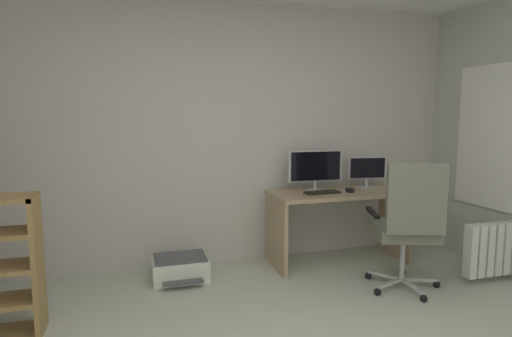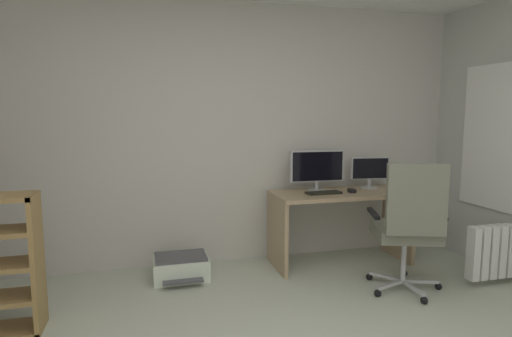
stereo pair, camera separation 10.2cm
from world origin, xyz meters
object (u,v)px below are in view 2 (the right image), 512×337
Objects in this scene: radiator at (512,250)px; computer_mouse at (352,191)px; keyboard at (324,193)px; monitor_secondary at (370,170)px; printer at (181,267)px; desk at (340,211)px; office_chair at (409,223)px; monitor_main at (317,168)px.

computer_mouse is at bearing 145.90° from radiator.
keyboard is at bearing -170.26° from computer_mouse.
computer_mouse is (-0.28, -0.17, -0.17)m from monitor_secondary.
computer_mouse is at bearing -1.05° from printer.
office_chair reaches higher than desk.
monitor_main is 0.63× the size of radiator.
printer is 2.95m from radiator.
desk is 2.73× the size of printer.
computer_mouse is 0.09× the size of office_chair.
desk is 0.86m from office_chair.
desk is 1.51× the size of radiator.
office_chair is at bearing -100.50° from monitor_secondary.
printer is at bearing -179.18° from desk.
desk is at bearing -29.96° from monitor_main.
desk is at bearing 10.88° from keyboard.
desk is 2.41× the size of monitor_main.
computer_mouse is 0.80m from office_chair.
printer is 0.55× the size of radiator.
keyboard is 0.38× the size of radiator.
monitor_main reaches higher than printer.
radiator is at bearing -0.27° from office_chair.
monitor_secondary is at bearing 13.27° from keyboard.
computer_mouse is at bearing -3.41° from keyboard.
monitor_secondary is (0.58, 0.00, -0.05)m from monitor_main.
monitor_main reaches higher than office_chair.
radiator is at bearing -16.14° from printer.
office_chair is at bearing -71.89° from computer_mouse.
keyboard is 1.71m from radiator.
radiator reaches higher than printer.
monitor_main is at bearing 87.16° from keyboard.
computer_mouse is (0.09, -0.05, 0.21)m from desk.
computer_mouse is (0.30, -0.00, 0.01)m from keyboard.
keyboard is at bearing 117.32° from office_chair.
monitor_secondary reaches higher than desk.
computer_mouse is 0.11× the size of radiator.
radiator is (1.46, -0.96, -0.66)m from monitor_main.
monitor_secondary is 0.45× the size of radiator.
monitor_secondary is 2.11m from printer.
keyboard is 0.69× the size of printer.
monitor_secondary is 1.01m from office_chair.
monitor_secondary is 0.36× the size of office_chair.
office_chair is at bearing -24.64° from printer.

